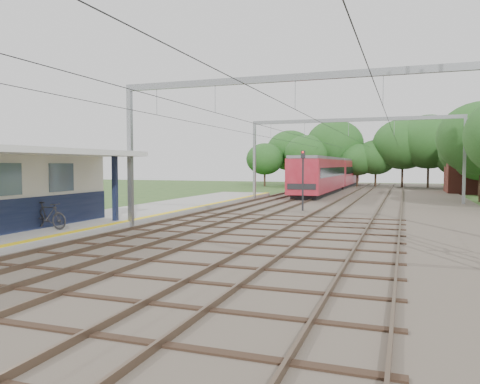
% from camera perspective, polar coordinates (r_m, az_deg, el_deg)
% --- Properties ---
extents(ballast_bed, '(18.00, 90.00, 0.10)m').
position_cam_1_polar(ballast_bed, '(35.13, 13.36, -1.79)').
color(ballast_bed, '#473D33').
rests_on(ballast_bed, ground).
extents(platform, '(5.00, 52.00, 0.35)m').
position_cam_1_polar(platform, '(24.35, -19.38, -3.82)').
color(platform, gray).
rests_on(platform, ground).
extents(yellow_stripe, '(0.45, 52.00, 0.01)m').
position_cam_1_polar(yellow_stripe, '(22.99, -15.01, -3.71)').
color(yellow_stripe, yellow).
rests_on(yellow_stripe, platform).
extents(rail_tracks, '(11.80, 88.00, 0.15)m').
position_cam_1_polar(rail_tracks, '(35.47, 9.34, -1.49)').
color(rail_tracks, brown).
rests_on(rail_tracks, ballast_bed).
extents(catenary_system, '(17.22, 88.00, 7.00)m').
position_cam_1_polar(catenary_system, '(30.48, 11.38, 7.75)').
color(catenary_system, gray).
rests_on(catenary_system, ground).
extents(tree_band, '(31.72, 30.88, 8.82)m').
position_cam_1_polar(tree_band, '(62.06, 15.95, 4.86)').
color(tree_band, '#382619').
rests_on(tree_band, ground).
extents(bicycle, '(1.97, 0.61, 1.18)m').
position_cam_1_polar(bicycle, '(21.84, -22.37, -2.67)').
color(bicycle, black).
rests_on(bicycle, platform).
extents(train, '(2.92, 36.34, 3.83)m').
position_cam_1_polar(train, '(57.48, 11.27, 2.28)').
color(train, black).
rests_on(train, ballast_bed).
extents(signal_post, '(0.31, 0.28, 4.06)m').
position_cam_1_polar(signal_post, '(31.05, 7.67, 2.14)').
color(signal_post, black).
rests_on(signal_post, ground).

